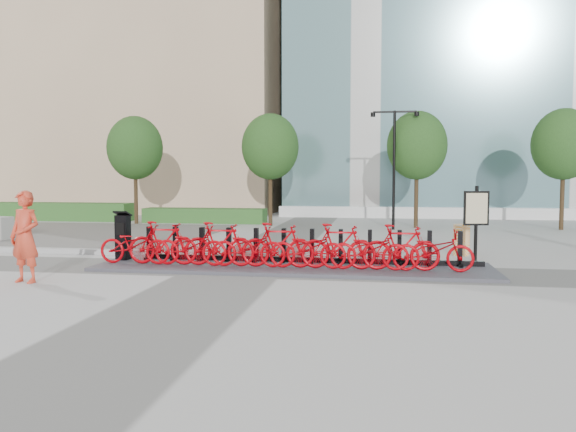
# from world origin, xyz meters

# --- Properties ---
(ground) EXTENTS (120.00, 120.00, 0.00)m
(ground) POSITION_xyz_m (0.00, 0.00, 0.00)
(ground) COLOR #A6A6A3
(tan_building) EXTENTS (26.00, 16.00, 30.00)m
(tan_building) POSITION_xyz_m (-16.00, 26.00, 15.00)
(tan_building) COLOR #D4B38C
(tan_building) RESTS_ON ground
(glass_building) EXTENTS (32.00, 16.00, 24.00)m
(glass_building) POSITION_xyz_m (14.00, 26.00, 12.00)
(glass_building) COLOR slate
(glass_building) RESTS_ON ground
(gravel_patch) EXTENTS (14.00, 14.00, 0.00)m
(gravel_patch) POSITION_xyz_m (-10.00, 7.00, 0.01)
(gravel_patch) COLOR #62605C
(gravel_patch) RESTS_ON ground
(hedge_a) EXTENTS (10.00, 1.40, 0.90)m
(hedge_a) POSITION_xyz_m (-14.00, 13.50, 0.45)
(hedge_a) COLOR #276925
(hedge_a) RESTS_ON ground
(hedge_b) EXTENTS (6.00, 1.20, 0.70)m
(hedge_b) POSITION_xyz_m (-5.00, 13.20, 0.35)
(hedge_b) COLOR #276925
(hedge_b) RESTS_ON ground
(tree_0) EXTENTS (2.60, 2.60, 5.10)m
(tree_0) POSITION_xyz_m (-8.00, 12.00, 3.59)
(tree_0) COLOR black
(tree_0) RESTS_ON ground
(tree_1) EXTENTS (2.60, 2.60, 5.10)m
(tree_1) POSITION_xyz_m (-1.50, 12.00, 3.59)
(tree_1) COLOR black
(tree_1) RESTS_ON ground
(tree_2) EXTENTS (2.60, 2.60, 5.10)m
(tree_2) POSITION_xyz_m (5.00, 12.00, 3.59)
(tree_2) COLOR black
(tree_2) RESTS_ON ground
(tree_3) EXTENTS (2.60, 2.60, 5.10)m
(tree_3) POSITION_xyz_m (11.00, 12.00, 3.59)
(tree_3) COLOR black
(tree_3) RESTS_ON ground
(streetlamp) EXTENTS (2.00, 0.20, 5.00)m
(streetlamp) POSITION_xyz_m (4.00, 11.00, 3.13)
(streetlamp) COLOR black
(streetlamp) RESTS_ON ground
(dock_pad) EXTENTS (9.60, 2.40, 0.08)m
(dock_pad) POSITION_xyz_m (1.30, 0.30, 0.04)
(dock_pad) COLOR #44444D
(dock_pad) RESTS_ON ground
(dock_rail_posts) EXTENTS (8.02, 0.50, 0.85)m
(dock_rail_posts) POSITION_xyz_m (1.36, 0.77, 0.51)
(dock_rail_posts) COLOR black
(dock_rail_posts) RESTS_ON dock_pad
(bike_0) EXTENTS (1.82, 0.64, 0.96)m
(bike_0) POSITION_xyz_m (-2.60, -0.05, 0.56)
(bike_0) COLOR #B00008
(bike_0) RESTS_ON dock_pad
(bike_1) EXTENTS (1.77, 0.50, 1.06)m
(bike_1) POSITION_xyz_m (-1.88, -0.05, 0.61)
(bike_1) COLOR #B00008
(bike_1) RESTS_ON dock_pad
(bike_2) EXTENTS (1.82, 0.64, 0.96)m
(bike_2) POSITION_xyz_m (-1.16, -0.05, 0.56)
(bike_2) COLOR #B00008
(bike_2) RESTS_ON dock_pad
(bike_3) EXTENTS (1.77, 0.50, 1.06)m
(bike_3) POSITION_xyz_m (-0.44, -0.05, 0.61)
(bike_3) COLOR #B00008
(bike_3) RESTS_ON dock_pad
(bike_4) EXTENTS (1.82, 0.64, 0.96)m
(bike_4) POSITION_xyz_m (0.28, -0.05, 0.56)
(bike_4) COLOR #B00008
(bike_4) RESTS_ON dock_pad
(bike_5) EXTENTS (1.77, 0.50, 1.06)m
(bike_5) POSITION_xyz_m (1.00, -0.05, 0.61)
(bike_5) COLOR #B00008
(bike_5) RESTS_ON dock_pad
(bike_6) EXTENTS (1.82, 0.64, 0.96)m
(bike_6) POSITION_xyz_m (1.72, -0.05, 0.56)
(bike_6) COLOR #B00008
(bike_6) RESTS_ON dock_pad
(bike_7) EXTENTS (1.77, 0.50, 1.06)m
(bike_7) POSITION_xyz_m (2.44, -0.05, 0.61)
(bike_7) COLOR #B00008
(bike_7) RESTS_ON dock_pad
(bike_8) EXTENTS (1.82, 0.64, 0.96)m
(bike_8) POSITION_xyz_m (3.16, -0.05, 0.56)
(bike_8) COLOR #B00008
(bike_8) RESTS_ON dock_pad
(bike_9) EXTENTS (1.77, 0.50, 1.06)m
(bike_9) POSITION_xyz_m (3.88, -0.05, 0.61)
(bike_9) COLOR #B00008
(bike_9) RESTS_ON dock_pad
(bike_10) EXTENTS (1.82, 0.64, 0.96)m
(bike_10) POSITION_xyz_m (4.60, -0.05, 0.56)
(bike_10) COLOR #B00008
(bike_10) RESTS_ON dock_pad
(kiosk) EXTENTS (0.41, 0.35, 1.28)m
(kiosk) POSITION_xyz_m (-3.21, 0.56, 0.69)
(kiosk) COLOR black
(kiosk) RESTS_ON dock_pad
(worker_red) EXTENTS (0.78, 0.58, 1.95)m
(worker_red) POSITION_xyz_m (-4.00, -2.37, 0.97)
(worker_red) COLOR red
(worker_red) RESTS_ON ground
(construction_barrel) EXTENTS (0.57, 0.57, 0.89)m
(construction_barrel) POSITION_xyz_m (5.71, 3.36, 0.44)
(construction_barrel) COLOR #FF8D00
(construction_barrel) RESTS_ON ground
(map_sign) EXTENTS (0.66, 0.22, 2.00)m
(map_sign) POSITION_xyz_m (5.91, 2.25, 1.32)
(map_sign) COLOR black
(map_sign) RESTS_ON ground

